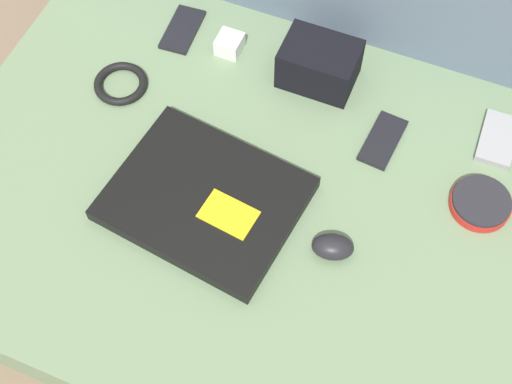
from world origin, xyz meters
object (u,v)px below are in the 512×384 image
Objects in this scene: computer_mouse at (333,247)px; speaker_puck at (481,203)px; phone_silver at (498,139)px; camera_pouch at (319,64)px; phone_black at (383,140)px; laptop at (205,199)px; phone_small at (182,30)px; charger_brick at (230,44)px.

computer_mouse is 0.27m from speaker_puck.
camera_pouch reaches higher than phone_silver.
phone_silver is 0.95× the size of phone_black.
computer_mouse is (0.23, -0.00, 0.01)m from laptop.
laptop is 2.44× the size of camera_pouch.
phone_black is 1.00× the size of phone_small.
laptop is 0.53m from phone_silver.
phone_small is 0.11m from charger_brick.
computer_mouse is at bearing 5.96° from laptop.
phone_silver reaches higher than phone_black.
computer_mouse reaches higher than charger_brick.
laptop is 3.27× the size of speaker_puck.
phone_silver is 0.63m from phone_small.
speaker_puck is 0.75× the size of camera_pouch.
phone_black is at bearing -158.93° from phone_silver.
phone_black is at bearing 161.53° from speaker_puck.
phone_silver is (0.20, 0.32, -0.01)m from computer_mouse.
speaker_puck is 0.92× the size of phone_silver.
camera_pouch is (-0.34, 0.01, 0.04)m from phone_silver.
computer_mouse is at bearing -66.39° from camera_pouch.
laptop is at bearing -63.14° from phone_small.
laptop reaches higher than phone_small.
computer_mouse is 0.67× the size of phone_black.
camera_pouch is at bearing 156.05° from speaker_puck.
charger_brick reaches higher than phone_silver.
computer_mouse is 0.55m from phone_small.
camera_pouch is (-0.35, 0.15, 0.03)m from speaker_puck.
computer_mouse is 1.66× the size of charger_brick.
phone_black is (0.24, 0.23, -0.01)m from laptop.
camera_pouch is 2.90× the size of charger_brick.
speaker_puck is 0.65m from phone_small.
speaker_puck is 0.87× the size of phone_black.
phone_black is at bearing -16.97° from phone_small.
camera_pouch is (0.29, -0.01, 0.04)m from phone_small.
computer_mouse is 0.77× the size of speaker_puck.
camera_pouch is (-0.16, 0.09, 0.04)m from phone_black.
camera_pouch is at bearing 176.49° from phone_silver.
charger_brick reaches higher than phone_black.
charger_brick is (-0.53, 0.01, 0.01)m from phone_silver.
camera_pouch reaches higher than speaker_puck.
camera_pouch reaches higher than computer_mouse.
camera_pouch is at bearing 82.43° from laptop.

